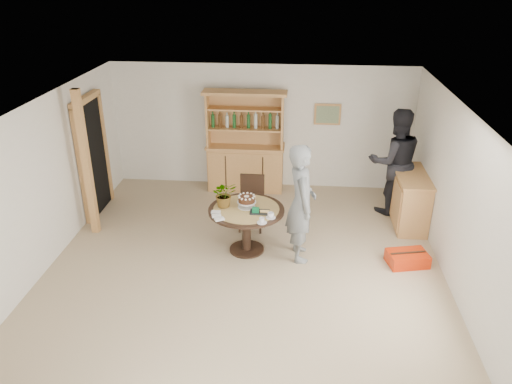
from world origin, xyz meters
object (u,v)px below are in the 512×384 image
object	(u,v)px
hutch	(246,157)
teen_boy	(301,203)
dining_table	(246,217)
dining_chair	(252,199)
adult_person	(395,162)
red_suitcase	(407,258)
sideboard	(409,199)

from	to	relation	value
hutch	teen_boy	bearing A→B (deg)	-65.99
dining_table	dining_chair	size ratio (longest dim) A/B	1.27
adult_person	red_suitcase	distance (m)	2.04
dining_table	dining_chair	bearing A→B (deg)	89.90
teen_boy	adult_person	world-z (taller)	adult_person
sideboard	adult_person	xyz separation A→B (m)	(-0.24, 0.45, 0.52)
teen_boy	red_suitcase	world-z (taller)	teen_boy
adult_person	dining_table	bearing A→B (deg)	24.81
red_suitcase	teen_boy	bearing A→B (deg)	164.04
sideboard	dining_table	world-z (taller)	sideboard
sideboard	dining_chair	distance (m)	2.78
dining_chair	red_suitcase	distance (m)	2.75
hutch	dining_table	xyz separation A→B (m)	(0.28, -2.43, -0.08)
dining_table	red_suitcase	xyz separation A→B (m)	(2.52, -0.19, -0.50)
adult_person	hutch	bearing A→B (deg)	-24.03
dining_chair	teen_boy	size ratio (longest dim) A/B	0.50
dining_table	red_suitcase	bearing A→B (deg)	-4.27
teen_boy	red_suitcase	bearing A→B (deg)	-101.73
dining_chair	adult_person	xyz separation A→B (m)	(2.52, 0.82, 0.45)
dining_table	teen_boy	size ratio (longest dim) A/B	0.64
dining_chair	red_suitcase	bearing A→B (deg)	-20.92
hutch	sideboard	distance (m)	3.29
hutch	adult_person	world-z (taller)	hutch
dining_table	teen_boy	xyz separation A→B (m)	(0.85, -0.10, 0.33)
hutch	dining_table	bearing A→B (deg)	-83.47
sideboard	adult_person	distance (m)	0.73
sideboard	dining_chair	bearing A→B (deg)	-172.52
dining_table	teen_boy	bearing A→B (deg)	-6.71
hutch	sideboard	bearing A→B (deg)	-22.21
adult_person	red_suitcase	bearing A→B (deg)	81.68
sideboard	dining_chair	world-z (taller)	dining_chair
teen_boy	adult_person	distance (m)	2.42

